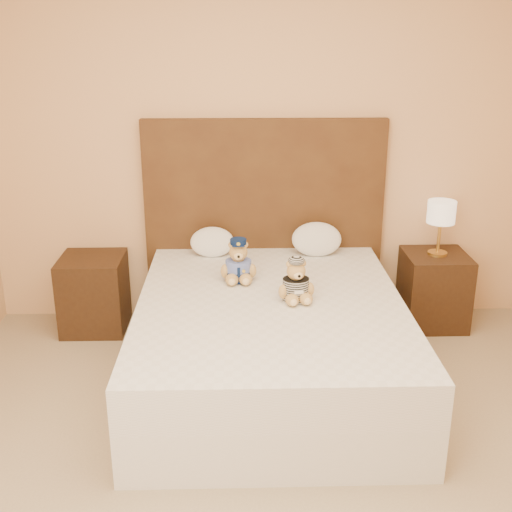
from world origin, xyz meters
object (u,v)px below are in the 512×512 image
Objects in this scene: teddy_prisoner at (296,280)px; pillow_right at (317,238)px; lamp at (441,215)px; teddy_police at (238,260)px; pillow_left at (212,241)px; bed at (270,341)px; nightstand_left at (94,293)px; nightstand_right at (434,289)px.

teddy_prisoner reaches higher than pillow_right.
lamp is 1.12× the size of pillow_right.
teddy_police is 0.89× the size of pillow_left.
lamp is (1.25, 0.80, 0.57)m from bed.
lamp reaches higher than bed.
lamp is at bearing 0.00° from nightstand_left.
pillow_left is at bearing 178.95° from nightstand_right.
teddy_prisoner is at bearing -105.02° from pillow_right.
pillow_right is at bearing 64.82° from teddy_prisoner.
bed and nightstand_right have the same top height.
teddy_police is (-1.44, -0.47, 0.42)m from nightstand_right.
teddy_prisoner is 0.98m from pillow_left.
nightstand_right is at bearing -1.05° from pillow_left.
bed is 1.48m from nightstand_left.
nightstand_left is 2.50m from nightstand_right.
pillow_left is at bearing 112.54° from teddy_prisoner.
teddy_police is at bearing -162.03° from lamp.
teddy_police reaches higher than teddy_prisoner.
teddy_prisoner is at bearing -57.30° from pillow_left.
nightstand_right is 1.38× the size of lamp.
pillow_left is at bearing 178.95° from lamp.
bed is 7.13× the size of teddy_police.
nightstand_left is 0.95m from pillow_left.
pillow_left is 0.75m from pillow_right.
pillow_right reaches higher than pillow_left.
lamp is 1.27× the size of pillow_left.
bed is at bearing -65.37° from pillow_left.
teddy_prisoner is at bearing -45.01° from teddy_police.
pillow_right reaches higher than nightstand_right.
teddy_police is (1.06, -0.47, 0.42)m from nightstand_left.
nightstand_left is at bearing 140.21° from teddy_prisoner.
pillow_right reaches higher than nightstand_left.
pillow_left is (0.87, 0.03, 0.39)m from nightstand_left.
bed is at bearing -61.07° from teddy_police.
nightstand_left is 1.66m from teddy_prisoner.
pillow_right is (1.62, 0.03, 0.40)m from nightstand_left.
bed is 7.72× the size of teddy_prisoner.
teddy_prisoner is (1.40, -0.80, 0.40)m from nightstand_left.
pillow_right is (0.57, 0.50, -0.01)m from teddy_police.
teddy_prisoner is (0.15, 0.00, 0.40)m from bed.
lamp is 0.90m from pillow_right.
teddy_police is (-1.44, -0.47, -0.16)m from lamp.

